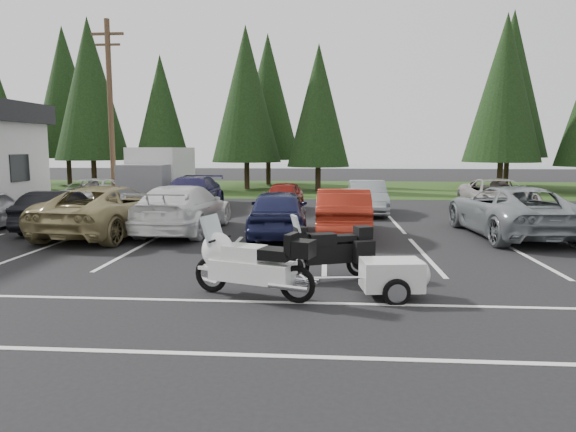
{
  "coord_description": "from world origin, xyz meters",
  "views": [
    {
      "loc": [
        0.51,
        -12.78,
        2.88
      ],
      "look_at": [
        -0.39,
        -0.5,
        1.24
      ],
      "focal_mm": 32.0,
      "sensor_mm": 36.0,
      "label": 1
    }
  ],
  "objects_px": {
    "car_near_2": "(110,210)",
    "car_far_2": "(283,196)",
    "car_near_4": "(278,212)",
    "car_far_1": "(191,195)",
    "car_far_4": "(497,196)",
    "adventure_motorcycle": "(328,246)",
    "car_near_1": "(59,210)",
    "cargo_trailer": "(391,279)",
    "car_near_5": "(343,212)",
    "car_far_3": "(367,197)",
    "car_near_6": "(511,211)",
    "car_near_3": "(184,209)",
    "box_truck": "(156,176)",
    "utility_pole": "(111,110)",
    "car_far_0": "(91,195)",
    "touring_motorcycle": "(252,257)"
  },
  "relations": [
    {
      "from": "car_far_0",
      "to": "car_near_6",
      "type": "bearing_deg",
      "value": -20.42
    },
    {
      "from": "box_truck",
      "to": "car_near_5",
      "type": "height_order",
      "value": "box_truck"
    },
    {
      "from": "car_near_5",
      "to": "car_far_0",
      "type": "bearing_deg",
      "value": -26.95
    },
    {
      "from": "car_near_4",
      "to": "car_far_1",
      "type": "height_order",
      "value": "car_far_1"
    },
    {
      "from": "car_far_4",
      "to": "adventure_motorcycle",
      "type": "distance_m",
      "value": 14.16
    },
    {
      "from": "car_near_6",
      "to": "car_far_1",
      "type": "xyz_separation_m",
      "value": [
        -12.08,
        5.19,
        -0.03
      ]
    },
    {
      "from": "utility_pole",
      "to": "car_near_2",
      "type": "xyz_separation_m",
      "value": [
        3.32,
        -8.26,
        -3.87
      ]
    },
    {
      "from": "car_near_2",
      "to": "car_far_4",
      "type": "height_order",
      "value": "car_near_2"
    },
    {
      "from": "car_far_1",
      "to": "car_near_1",
      "type": "bearing_deg",
      "value": -124.16
    },
    {
      "from": "touring_motorcycle",
      "to": "car_near_1",
      "type": "bearing_deg",
      "value": 155.5
    },
    {
      "from": "car_far_0",
      "to": "car_far_3",
      "type": "bearing_deg",
      "value": -3.2
    },
    {
      "from": "car_far_1",
      "to": "car_far_2",
      "type": "bearing_deg",
      "value": 11.57
    },
    {
      "from": "car_near_5",
      "to": "car_near_3",
      "type": "bearing_deg",
      "value": -1.51
    },
    {
      "from": "touring_motorcycle",
      "to": "cargo_trailer",
      "type": "bearing_deg",
      "value": 23.0
    },
    {
      "from": "car_near_2",
      "to": "car_far_2",
      "type": "distance_m",
      "value": 8.56
    },
    {
      "from": "car_near_2",
      "to": "car_near_4",
      "type": "relative_size",
      "value": 1.28
    },
    {
      "from": "utility_pole",
      "to": "car_near_4",
      "type": "bearing_deg",
      "value": -42.53
    },
    {
      "from": "car_near_3",
      "to": "car_far_2",
      "type": "distance_m",
      "value": 6.81
    },
    {
      "from": "car_near_6",
      "to": "car_far_0",
      "type": "bearing_deg",
      "value": -22.35
    },
    {
      "from": "adventure_motorcycle",
      "to": "car_near_1",
      "type": "bearing_deg",
      "value": 125.96
    },
    {
      "from": "car_near_4",
      "to": "car_far_4",
      "type": "height_order",
      "value": "car_near_4"
    },
    {
      "from": "car_near_2",
      "to": "car_near_6",
      "type": "bearing_deg",
      "value": -171.17
    },
    {
      "from": "box_truck",
      "to": "car_far_4",
      "type": "xyz_separation_m",
      "value": [
        16.06,
        -2.17,
        -0.69
      ]
    },
    {
      "from": "box_truck",
      "to": "car_near_6",
      "type": "relative_size",
      "value": 0.94
    },
    {
      "from": "car_far_0",
      "to": "car_far_3",
      "type": "relative_size",
      "value": 1.2
    },
    {
      "from": "adventure_motorcycle",
      "to": "car_far_2",
      "type": "bearing_deg",
      "value": 78.69
    },
    {
      "from": "car_near_2",
      "to": "car_far_0",
      "type": "xyz_separation_m",
      "value": [
        -3.65,
        6.42,
        -0.09
      ]
    },
    {
      "from": "car_far_2",
      "to": "cargo_trailer",
      "type": "distance_m",
      "value": 13.91
    },
    {
      "from": "box_truck",
      "to": "car_near_3",
      "type": "bearing_deg",
      "value": -65.81
    },
    {
      "from": "utility_pole",
      "to": "adventure_motorcycle",
      "type": "height_order",
      "value": "utility_pole"
    },
    {
      "from": "box_truck",
      "to": "car_near_2",
      "type": "distance_m",
      "value": 8.88
    },
    {
      "from": "car_far_2",
      "to": "adventure_motorcycle",
      "type": "bearing_deg",
      "value": -76.98
    },
    {
      "from": "car_near_2",
      "to": "car_far_1",
      "type": "bearing_deg",
      "value": -95.57
    },
    {
      "from": "car_near_3",
      "to": "car_near_4",
      "type": "relative_size",
      "value": 1.22
    },
    {
      "from": "utility_pole",
      "to": "car_far_2",
      "type": "bearing_deg",
      "value": -10.0
    },
    {
      "from": "car_near_2",
      "to": "car_far_4",
      "type": "xyz_separation_m",
      "value": [
        14.74,
        6.58,
        -0.06
      ]
    },
    {
      "from": "car_near_3",
      "to": "car_far_1",
      "type": "distance_m",
      "value": 5.41
    },
    {
      "from": "car_near_3",
      "to": "car_far_3",
      "type": "relative_size",
      "value": 1.28
    },
    {
      "from": "car_near_1",
      "to": "cargo_trailer",
      "type": "height_order",
      "value": "car_near_1"
    },
    {
      "from": "car_near_6",
      "to": "car_far_1",
      "type": "bearing_deg",
      "value": -26.89
    },
    {
      "from": "utility_pole",
      "to": "adventure_motorcycle",
      "type": "distance_m",
      "value": 17.76
    },
    {
      "from": "car_far_0",
      "to": "car_far_1",
      "type": "xyz_separation_m",
      "value": [
        4.84,
        -0.54,
        0.07
      ]
    },
    {
      "from": "car_near_6",
      "to": "car_far_3",
      "type": "relative_size",
      "value": 1.36
    },
    {
      "from": "car_near_5",
      "to": "car_far_3",
      "type": "xyz_separation_m",
      "value": [
        1.24,
        5.74,
        -0.06
      ]
    },
    {
      "from": "car_far_2",
      "to": "car_far_0",
      "type": "bearing_deg",
      "value": -174.17
    },
    {
      "from": "car_near_5",
      "to": "car_far_2",
      "type": "relative_size",
      "value": 1.2
    },
    {
      "from": "touring_motorcycle",
      "to": "utility_pole",
      "type": "bearing_deg",
      "value": 140.6
    },
    {
      "from": "car_near_6",
      "to": "car_near_5",
      "type": "bearing_deg",
      "value": -0.14
    },
    {
      "from": "car_near_5",
      "to": "car_near_6",
      "type": "bearing_deg",
      "value": -175.48
    },
    {
      "from": "car_near_3",
      "to": "car_near_5",
      "type": "distance_m",
      "value": 5.44
    }
  ]
}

